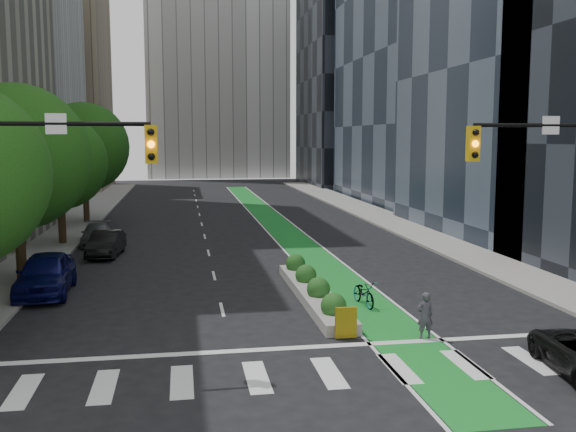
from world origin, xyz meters
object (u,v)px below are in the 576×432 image
object	(u,v)px
median_planter	(313,290)
bicycle	(364,293)
parked_car_left_mid	(106,244)
parked_car_left_far	(97,234)
parked_car_left_near	(46,274)
cyclist	(425,315)

from	to	relation	value
median_planter	bicycle	xyz separation A→B (m)	(1.73, -1.32, 0.13)
median_planter	bicycle	size ratio (longest dim) A/B	5.38
parked_car_left_mid	parked_car_left_far	bearing A→B (deg)	109.32
parked_car_left_near	parked_car_left_far	xyz separation A→B (m)	(0.48, 12.42, -0.24)
bicycle	parked_car_left_near	xyz separation A→B (m)	(-12.43, 3.86, 0.36)
parked_car_left_mid	parked_car_left_far	world-z (taller)	parked_car_left_mid
bicycle	parked_car_left_mid	world-z (taller)	parked_car_left_mid
bicycle	parked_car_left_near	bearing A→B (deg)	156.28
cyclist	parked_car_left_far	xyz separation A→B (m)	(-12.73, 20.56, -0.15)
parked_car_left_near	bicycle	bearing A→B (deg)	-19.02
bicycle	parked_car_left_far	world-z (taller)	parked_car_left_far
cyclist	parked_car_left_near	distance (m)	15.52
cyclist	parked_car_left_mid	size ratio (longest dim) A/B	0.37
parked_car_left_far	parked_car_left_near	bearing A→B (deg)	-96.30
parked_car_left_near	parked_car_left_mid	world-z (taller)	parked_car_left_near
bicycle	parked_car_left_near	distance (m)	13.02
cyclist	parked_car_left_mid	distance (m)	20.22
median_planter	parked_car_left_near	size ratio (longest dim) A/B	2.03
median_planter	parked_car_left_near	world-z (taller)	parked_car_left_near
median_planter	cyclist	xyz separation A→B (m)	(2.51, -5.60, 0.39)
cyclist	parked_car_left_mid	world-z (taller)	cyclist
bicycle	cyclist	world-z (taller)	cyclist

